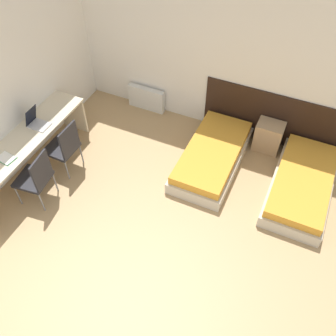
# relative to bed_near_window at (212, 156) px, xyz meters

# --- Properties ---
(ground_plane) EXTENTS (20.00, 20.00, 0.00)m
(ground_plane) POSITION_rel_bed_near_window_xyz_m (-0.43, -3.12, -0.18)
(ground_plane) COLOR tan
(wall_back) EXTENTS (6.00, 0.05, 2.70)m
(wall_back) POSITION_rel_bed_near_window_xyz_m (-0.43, 1.01, 1.17)
(wall_back) COLOR white
(wall_back) RESTS_ON ground_plane
(wall_left) EXTENTS (0.05, 5.10, 2.70)m
(wall_left) POSITION_rel_bed_near_window_xyz_m (-2.95, -1.07, 1.17)
(wall_left) COLOR white
(wall_left) RESTS_ON ground_plane
(headboard_panel) EXTENTS (2.52, 0.03, 1.02)m
(headboard_panel) POSITION_rel_bed_near_window_xyz_m (0.75, 0.97, 0.33)
(headboard_panel) COLOR black
(headboard_panel) RESTS_ON ground_plane
(bed_near_window) EXTENTS (0.91, 1.87, 0.36)m
(bed_near_window) POSITION_rel_bed_near_window_xyz_m (0.00, 0.00, 0.00)
(bed_near_window) COLOR beige
(bed_near_window) RESTS_ON ground_plane
(bed_near_door) EXTENTS (0.91, 1.87, 0.36)m
(bed_near_door) POSITION_rel_bed_near_window_xyz_m (1.51, 0.00, 0.00)
(bed_near_door) COLOR beige
(bed_near_door) RESTS_ON ground_plane
(nightstand) EXTENTS (0.46, 0.35, 0.55)m
(nightstand) POSITION_rel_bed_near_window_xyz_m (0.75, 0.76, 0.10)
(nightstand) COLOR tan
(nightstand) RESTS_ON ground_plane
(radiator) EXTENTS (0.74, 0.12, 0.47)m
(radiator) POSITION_rel_bed_near_window_xyz_m (-1.69, 0.89, 0.06)
(radiator) COLOR silver
(radiator) RESTS_ON ground_plane
(desk) EXTENTS (0.58, 2.58, 0.77)m
(desk) POSITION_rel_bed_near_window_xyz_m (-2.64, -1.47, 0.44)
(desk) COLOR beige
(desk) RESTS_ON ground_plane
(chair_near_laptop) EXTENTS (0.48, 0.48, 0.97)m
(chair_near_laptop) POSITION_rel_bed_near_window_xyz_m (-2.16, -1.10, 0.35)
(chair_near_laptop) COLOR #232328
(chair_near_laptop) RESTS_ON ground_plane
(chair_near_notebook) EXTENTS (0.52, 0.52, 0.97)m
(chair_near_notebook) POSITION_rel_bed_near_window_xyz_m (-2.16, -1.82, 0.35)
(chair_near_notebook) COLOR #232328
(chair_near_notebook) RESTS_ON ground_plane
(laptop) EXTENTS (0.32, 0.25, 0.32)m
(laptop) POSITION_rel_bed_near_window_xyz_m (-2.64, -1.07, 0.66)
(laptop) COLOR silver
(laptop) RESTS_ON desk
(open_notebook) EXTENTS (0.29, 0.23, 0.02)m
(open_notebook) POSITION_rel_bed_near_window_xyz_m (-2.59, -1.86, 0.60)
(open_notebook) COLOR #236B3D
(open_notebook) RESTS_ON desk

